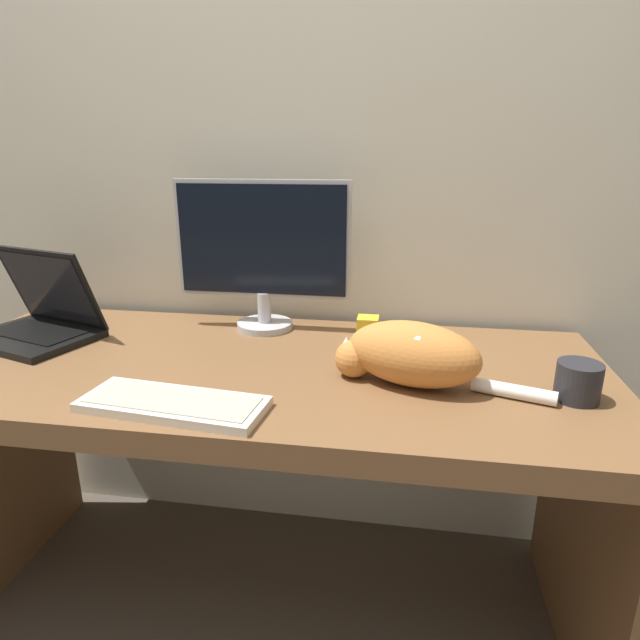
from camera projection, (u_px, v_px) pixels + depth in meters
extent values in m
cube|color=beige|center=(291.00, 148.00, 1.62)|extent=(6.40, 0.06, 2.60)
cube|color=brown|center=(259.00, 373.00, 1.38)|extent=(1.75, 0.76, 0.06)
cube|color=brown|center=(582.00, 534.00, 1.37)|extent=(0.04, 0.70, 0.72)
cylinder|color=#B2B2B7|center=(265.00, 325.00, 1.63)|extent=(0.17, 0.17, 0.02)
cylinder|color=#B2B2B7|center=(264.00, 307.00, 1.61)|extent=(0.04, 0.04, 0.09)
cube|color=#B2B2B7|center=(263.00, 240.00, 1.55)|extent=(0.52, 0.02, 0.34)
cube|color=black|center=(262.00, 240.00, 1.54)|extent=(0.49, 0.01, 0.32)
cube|color=black|center=(32.00, 337.00, 1.52)|extent=(0.39, 0.34, 0.02)
cube|color=black|center=(36.00, 332.00, 1.53)|extent=(0.30, 0.21, 0.00)
cube|color=black|center=(51.00, 287.00, 1.55)|extent=(0.35, 0.18, 0.24)
cube|color=black|center=(50.00, 288.00, 1.55)|extent=(0.31, 0.16, 0.21)
cube|color=beige|center=(173.00, 404.00, 1.12)|extent=(0.41, 0.19, 0.02)
cube|color=#ABA393|center=(173.00, 399.00, 1.12)|extent=(0.37, 0.15, 0.00)
ellipsoid|color=#C67A38|center=(413.00, 354.00, 1.22)|extent=(0.35, 0.25, 0.15)
ellipsoid|color=white|center=(420.00, 338.00, 1.20)|extent=(0.17, 0.16, 0.06)
sphere|color=#C67A38|center=(354.00, 358.00, 1.27)|extent=(0.09, 0.09, 0.09)
cone|color=white|center=(346.00, 342.00, 1.27)|extent=(0.04, 0.04, 0.03)
cone|color=white|center=(362.00, 345.00, 1.25)|extent=(0.04, 0.04, 0.03)
cylinder|color=white|center=(513.00, 391.00, 1.17)|extent=(0.18, 0.08, 0.03)
cylinder|color=#232328|center=(578.00, 382.00, 1.15)|extent=(0.10, 0.10, 0.09)
cube|color=gold|center=(368.00, 327.00, 1.54)|extent=(0.06, 0.06, 0.06)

